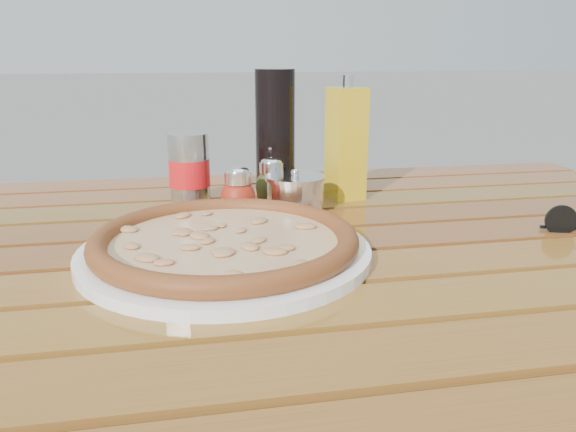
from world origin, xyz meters
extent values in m
cube|color=#3C230D|center=(0.64, 0.39, 0.35)|extent=(0.06, 0.06, 0.70)
cube|color=#36200C|center=(0.00, 0.00, 0.70)|extent=(1.36, 0.86, 0.04)
cube|color=#57310F|center=(0.00, -0.30, 0.73)|extent=(1.40, 0.09, 0.03)
cube|color=#5A3510|center=(0.00, -0.20, 0.73)|extent=(1.40, 0.09, 0.03)
cube|color=#5B3210|center=(0.00, -0.10, 0.73)|extent=(1.40, 0.09, 0.03)
cube|color=#50280E|center=(0.00, 0.00, 0.73)|extent=(1.40, 0.09, 0.03)
cube|color=#4F270E|center=(0.00, 0.10, 0.73)|extent=(1.40, 0.09, 0.03)
cube|color=#52320E|center=(0.00, 0.20, 0.73)|extent=(1.40, 0.09, 0.03)
cube|color=#592C0F|center=(0.00, 0.30, 0.73)|extent=(1.40, 0.09, 0.03)
cube|color=#5B2910|center=(0.00, 0.41, 0.73)|extent=(1.40, 0.09, 0.03)
cylinder|color=white|center=(-0.09, -0.04, 0.76)|extent=(0.40, 0.40, 0.01)
cylinder|color=beige|center=(-0.09, -0.04, 0.77)|extent=(0.32, 0.32, 0.01)
torus|color=black|center=(-0.09, -0.04, 0.77)|extent=(0.34, 0.34, 0.03)
ellipsoid|color=#A52612|center=(-0.06, 0.13, 0.78)|extent=(0.06, 0.06, 0.06)
cylinder|color=silver|center=(-0.06, 0.13, 0.81)|extent=(0.05, 0.05, 0.02)
ellipsoid|color=white|center=(-0.06, 0.13, 0.82)|extent=(0.04, 0.04, 0.02)
ellipsoid|color=#38431B|center=(0.01, 0.20, 0.78)|extent=(0.07, 0.07, 0.06)
cylinder|color=silver|center=(0.01, 0.20, 0.81)|extent=(0.05, 0.05, 0.02)
ellipsoid|color=white|center=(0.01, 0.20, 0.82)|extent=(0.05, 0.05, 0.02)
cylinder|color=black|center=(0.02, 0.23, 0.86)|extent=(0.07, 0.07, 0.22)
cylinder|color=silver|center=(-0.13, 0.22, 0.81)|extent=(0.07, 0.07, 0.12)
cylinder|color=red|center=(-0.13, 0.22, 0.81)|extent=(0.07, 0.07, 0.04)
cube|color=gold|center=(0.14, 0.22, 0.84)|extent=(0.06, 0.06, 0.19)
cylinder|color=silver|center=(0.14, 0.22, 0.95)|extent=(0.02, 0.02, 0.02)
cylinder|color=white|center=(0.04, 0.14, 0.78)|extent=(0.12, 0.12, 0.05)
cylinder|color=white|center=(0.04, 0.14, 0.81)|extent=(0.13, 0.13, 0.01)
sphere|color=silver|center=(0.04, 0.14, 0.81)|extent=(0.02, 0.02, 0.01)
cylinder|color=black|center=(0.38, -0.03, 0.77)|extent=(0.04, 0.02, 0.04)
cube|color=black|center=(0.41, -0.03, 0.75)|extent=(0.09, 0.03, 0.00)
camera|label=1|loc=(-0.14, -0.70, 0.99)|focal=35.00mm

